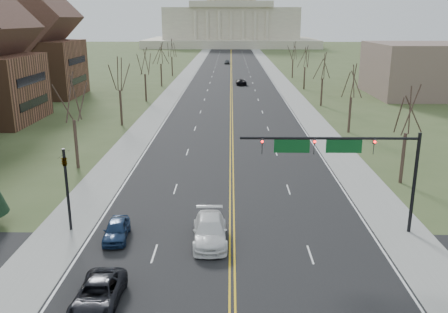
{
  "coord_description": "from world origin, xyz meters",
  "views": [
    {
      "loc": [
        -0.13,
        -17.35,
        14.5
      ],
      "look_at": [
        -0.69,
        22.07,
        3.0
      ],
      "focal_mm": 38.0,
      "sensor_mm": 36.0,
      "label": 1
    }
  ],
  "objects_px": {
    "car_sb_inner_second": "(210,231)",
    "signal_mast": "(343,153)",
    "car_sb_outer_second": "(116,230)",
    "car_far_nb": "(241,82)",
    "car_sb_outer_lead": "(98,294)",
    "signal_left": "(66,181)",
    "car_far_sb": "(227,62)"
  },
  "relations": [
    {
      "from": "car_sb_outer_second",
      "to": "car_far_sb",
      "type": "xyz_separation_m",
      "value": [
        6.49,
        130.16,
        0.04
      ]
    },
    {
      "from": "car_sb_inner_second",
      "to": "car_sb_outer_second",
      "type": "relative_size",
      "value": 1.42
    },
    {
      "from": "signal_left",
      "to": "car_sb_inner_second",
      "type": "bearing_deg",
      "value": -9.9
    },
    {
      "from": "car_sb_inner_second",
      "to": "car_far_nb",
      "type": "distance_m",
      "value": 79.12
    },
    {
      "from": "signal_left",
      "to": "car_sb_outer_lead",
      "type": "height_order",
      "value": "signal_left"
    },
    {
      "from": "car_sb_outer_lead",
      "to": "car_far_nb",
      "type": "bearing_deg",
      "value": 83.61
    },
    {
      "from": "car_sb_outer_second",
      "to": "car_far_nb",
      "type": "xyz_separation_m",
      "value": [
        10.11,
        78.69,
        0.0
      ]
    },
    {
      "from": "car_sb_inner_second",
      "to": "signal_mast",
      "type": "bearing_deg",
      "value": 8.19
    },
    {
      "from": "signal_mast",
      "to": "signal_left",
      "type": "relative_size",
      "value": 2.02
    },
    {
      "from": "signal_left",
      "to": "car_sb_inner_second",
      "type": "distance_m",
      "value": 10.57
    },
    {
      "from": "car_sb_outer_lead",
      "to": "car_far_nb",
      "type": "height_order",
      "value": "car_sb_outer_lead"
    },
    {
      "from": "signal_mast",
      "to": "car_sb_inner_second",
      "type": "relative_size",
      "value": 2.2
    },
    {
      "from": "car_sb_inner_second",
      "to": "car_sb_outer_second",
      "type": "xyz_separation_m",
      "value": [
        -6.39,
        0.34,
        -0.14
      ]
    },
    {
      "from": "signal_mast",
      "to": "car_sb_outer_lead",
      "type": "bearing_deg",
      "value": -147.34
    },
    {
      "from": "car_sb_outer_lead",
      "to": "car_far_sb",
      "type": "height_order",
      "value": "car_far_sb"
    },
    {
      "from": "signal_left",
      "to": "car_far_nb",
      "type": "distance_m",
      "value": 78.55
    },
    {
      "from": "car_sb_outer_second",
      "to": "car_far_sb",
      "type": "distance_m",
      "value": 130.32
    },
    {
      "from": "car_sb_outer_lead",
      "to": "car_far_sb",
      "type": "distance_m",
      "value": 138.14
    },
    {
      "from": "signal_left",
      "to": "car_sb_outer_lead",
      "type": "distance_m",
      "value": 10.73
    },
    {
      "from": "signal_mast",
      "to": "car_sb_inner_second",
      "type": "bearing_deg",
      "value": -168.95
    },
    {
      "from": "signal_left",
      "to": "car_sb_inner_second",
      "type": "height_order",
      "value": "signal_left"
    },
    {
      "from": "signal_mast",
      "to": "signal_left",
      "type": "bearing_deg",
      "value": 180.0
    },
    {
      "from": "signal_left",
      "to": "car_far_nb",
      "type": "xyz_separation_m",
      "value": [
        13.73,
        77.29,
        -3.03
      ]
    },
    {
      "from": "signal_left",
      "to": "car_far_sb",
      "type": "bearing_deg",
      "value": 85.51
    },
    {
      "from": "car_sb_outer_lead",
      "to": "car_sb_outer_second",
      "type": "height_order",
      "value": "car_sb_outer_lead"
    },
    {
      "from": "signal_mast",
      "to": "signal_left",
      "type": "height_order",
      "value": "signal_mast"
    },
    {
      "from": "signal_mast",
      "to": "car_sb_outer_lead",
      "type": "relative_size",
      "value": 2.48
    },
    {
      "from": "car_far_nb",
      "to": "car_sb_inner_second",
      "type": "bearing_deg",
      "value": 84.11
    },
    {
      "from": "car_sb_inner_second",
      "to": "car_sb_outer_second",
      "type": "bearing_deg",
      "value": 174.05
    },
    {
      "from": "car_sb_outer_lead",
      "to": "car_sb_outer_second",
      "type": "bearing_deg",
      "value": 96.03
    },
    {
      "from": "car_far_nb",
      "to": "signal_left",
      "type": "bearing_deg",
      "value": 76.73
    },
    {
      "from": "car_sb_outer_lead",
      "to": "signal_left",
      "type": "bearing_deg",
      "value": 115.55
    }
  ]
}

